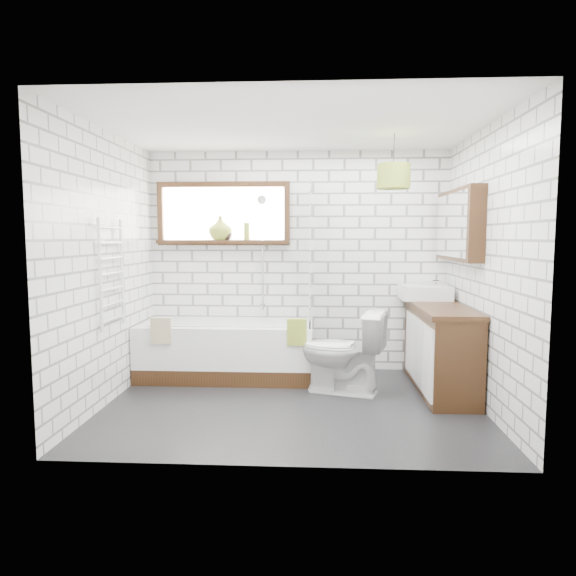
# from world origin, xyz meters

# --- Properties ---
(floor) EXTENTS (3.40, 2.60, 0.01)m
(floor) POSITION_xyz_m (0.00, 0.00, -0.01)
(floor) COLOR black
(floor) RESTS_ON ground
(ceiling) EXTENTS (3.40, 2.60, 0.01)m
(ceiling) POSITION_xyz_m (0.00, 0.00, 2.50)
(ceiling) COLOR white
(ceiling) RESTS_ON ground
(wall_back) EXTENTS (3.40, 0.01, 2.50)m
(wall_back) POSITION_xyz_m (0.00, 1.30, 1.25)
(wall_back) COLOR white
(wall_back) RESTS_ON ground
(wall_front) EXTENTS (3.40, 0.01, 2.50)m
(wall_front) POSITION_xyz_m (0.00, -1.30, 1.25)
(wall_front) COLOR white
(wall_front) RESTS_ON ground
(wall_left) EXTENTS (0.01, 2.60, 2.50)m
(wall_left) POSITION_xyz_m (-1.70, 0.00, 1.25)
(wall_left) COLOR white
(wall_left) RESTS_ON ground
(wall_right) EXTENTS (0.01, 2.60, 2.50)m
(wall_right) POSITION_xyz_m (1.70, 0.00, 1.25)
(wall_right) COLOR white
(wall_right) RESTS_ON ground
(window) EXTENTS (1.52, 0.16, 0.68)m
(window) POSITION_xyz_m (-0.85, 1.26, 1.80)
(window) COLOR black
(window) RESTS_ON wall_back
(towel_radiator) EXTENTS (0.06, 0.52, 1.00)m
(towel_radiator) POSITION_xyz_m (-1.66, 0.00, 1.20)
(towel_radiator) COLOR white
(towel_radiator) RESTS_ON wall_left
(mirror_cabinet) EXTENTS (0.16, 1.20, 0.70)m
(mirror_cabinet) POSITION_xyz_m (1.62, 0.60, 1.65)
(mirror_cabinet) COLOR black
(mirror_cabinet) RESTS_ON wall_right
(shower_riser) EXTENTS (0.02, 0.02, 1.30)m
(shower_riser) POSITION_xyz_m (-0.40, 1.26, 1.35)
(shower_riser) COLOR silver
(shower_riser) RESTS_ON wall_back
(bathtub) EXTENTS (1.86, 0.82, 0.60)m
(bathtub) POSITION_xyz_m (-0.76, 0.89, 0.30)
(bathtub) COLOR white
(bathtub) RESTS_ON floor
(shower_screen) EXTENTS (0.02, 0.72, 1.50)m
(shower_screen) POSITION_xyz_m (0.15, 0.89, 1.35)
(shower_screen) COLOR white
(shower_screen) RESTS_ON bathtub
(towel_green) EXTENTS (0.20, 0.05, 0.27)m
(towel_green) POSITION_xyz_m (0.02, 0.48, 0.58)
(towel_green) COLOR olive
(towel_green) RESTS_ON bathtub
(towel_beige) EXTENTS (0.21, 0.05, 0.27)m
(towel_beige) POSITION_xyz_m (-1.36, 0.48, 0.58)
(towel_beige) COLOR tan
(towel_beige) RESTS_ON bathtub
(vanity) EXTENTS (0.48, 1.50, 0.86)m
(vanity) POSITION_xyz_m (1.46, 0.54, 0.43)
(vanity) COLOR black
(vanity) RESTS_ON floor
(basin) EXTENTS (0.52, 0.46, 0.15)m
(basin) POSITION_xyz_m (1.40, 1.04, 0.93)
(basin) COLOR white
(basin) RESTS_ON vanity
(tap) EXTENTS (0.04, 0.04, 0.16)m
(tap) POSITION_xyz_m (1.56, 1.04, 0.99)
(tap) COLOR silver
(tap) RESTS_ON vanity
(toilet) EXTENTS (0.67, 0.91, 0.83)m
(toilet) POSITION_xyz_m (0.48, 0.38, 0.41)
(toilet) COLOR white
(toilet) RESTS_ON floor
(vase_olive) EXTENTS (0.27, 0.27, 0.27)m
(vase_olive) POSITION_xyz_m (-0.88, 1.23, 1.62)
(vase_olive) COLOR olive
(vase_olive) RESTS_ON window
(vase_dark) EXTENTS (0.22, 0.22, 0.17)m
(vase_dark) POSITION_xyz_m (-0.83, 1.23, 1.57)
(vase_dark) COLOR black
(vase_dark) RESTS_ON window
(bottle) EXTENTS (0.08, 0.08, 0.19)m
(bottle) POSITION_xyz_m (-0.58, 1.23, 1.58)
(bottle) COLOR olive
(bottle) RESTS_ON window
(pendant) EXTENTS (0.31, 0.31, 0.23)m
(pendant) POSITION_xyz_m (0.94, 0.34, 2.10)
(pendant) COLOR olive
(pendant) RESTS_ON ceiling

